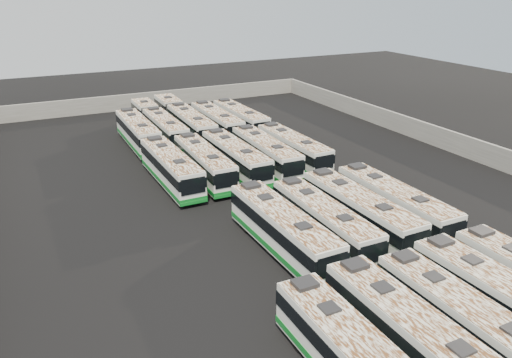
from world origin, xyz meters
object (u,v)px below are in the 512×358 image
at_px(bus_front_left, 415,340).
at_px(bus_back_right, 217,122).
at_px(bus_front_right, 507,305).
at_px(bus_midback_center, 235,158).
at_px(bus_midback_right, 266,153).
at_px(bus_back_center, 183,119).
at_px(bus_back_left, 158,123).
at_px(bus_midback_far_left, 171,168).
at_px(bus_midfront_far_right, 394,204).
at_px(bus_front_center, 466,324).
at_px(bus_back_far_left, 138,132).
at_px(bus_midfront_left, 283,229).
at_px(bus_midfront_right, 359,212).
at_px(bus_midfront_center, 324,221).
at_px(bus_midback_far_right, 293,149).
at_px(bus_back_far_right, 240,119).
at_px(bus_midback_left, 204,163).

relative_size(bus_front_left, bus_back_right, 1.01).
relative_size(bus_front_right, bus_midback_center, 1.01).
bearing_deg(bus_midback_right, bus_front_left, -101.56).
bearing_deg(bus_back_center, bus_back_left, -176.58).
distance_m(bus_midback_far_left, bus_midback_right, 9.27).
relative_size(bus_midfront_far_right, bus_back_left, 0.67).
xyz_separation_m(bus_midback_center, bus_back_left, (-2.99, 15.16, -0.04)).
bearing_deg(bus_front_center, bus_back_far_left, 99.01).
distance_m(bus_midfront_left, bus_midfront_right, 6.18).
xyz_separation_m(bus_midfront_left, bus_midfront_center, (3.17, -0.08, -0.08)).
relative_size(bus_front_right, bus_midback_far_left, 1.00).
bearing_deg(bus_back_far_left, bus_midback_right, -53.27).
height_order(bus_midback_right, bus_back_left, bus_midback_right).
bearing_deg(bus_midfront_center, bus_midfront_right, 1.46).
relative_size(bus_midfront_center, bus_midback_far_right, 1.00).
height_order(bus_front_left, bus_midfront_center, bus_front_left).
bearing_deg(bus_midback_right, bus_midfront_left, -111.91).
bearing_deg(bus_midback_far_right, bus_back_center, 110.72).
distance_m(bus_midback_far_right, bus_back_far_right, 12.31).
bearing_deg(bus_back_far_left, bus_back_far_right, 0.46).
bearing_deg(bus_back_center, bus_midback_far_left, -111.20).
bearing_deg(bus_front_right, bus_back_left, 96.96).
xyz_separation_m(bus_midfront_right, bus_midback_far_left, (-9.25, 14.59, -0.01)).
xyz_separation_m(bus_midback_far_left, bus_midback_center, (6.16, -0.02, -0.02)).
xyz_separation_m(bus_front_right, bus_midfront_left, (-6.17, 12.20, 0.02)).
relative_size(bus_midfront_left, bus_back_right, 1.02).
bearing_deg(bus_midback_far_right, bus_midback_right, -178.88).
xyz_separation_m(bus_front_center, bus_back_center, (0.01, 42.14, 0.07)).
xyz_separation_m(bus_front_left, bus_midback_far_right, (9.20, 26.69, -0.06)).
height_order(bus_midback_far_right, bus_back_center, bus_back_center).
xyz_separation_m(bus_midback_far_left, bus_back_center, (6.26, 15.27, 0.01)).
bearing_deg(bus_midback_left, bus_back_far_right, 54.10).
bearing_deg(bus_front_center, bus_back_left, 94.29).
xyz_separation_m(bus_midfront_center, bus_midback_far_left, (-6.23, 14.64, 0.06)).
xyz_separation_m(bus_midback_right, bus_back_left, (-6.10, 15.27, -0.05)).
distance_m(bus_front_left, bus_midfront_far_right, 15.14).
height_order(bus_front_left, bus_back_right, bus_front_left).
xyz_separation_m(bus_midfront_center, bus_midback_center, (-0.07, 14.62, 0.04)).
bearing_deg(bus_midfront_center, bus_back_far_right, 77.79).
distance_m(bus_front_right, bus_midfront_far_right, 12.48).
bearing_deg(bus_front_left, bus_front_center, -3.43).
height_order(bus_front_center, bus_back_right, bus_back_right).
xyz_separation_m(bus_front_right, bus_midback_left, (-6.15, 26.75, -0.04)).
xyz_separation_m(bus_midfront_left, bus_midback_right, (6.20, 14.43, -0.03)).
bearing_deg(bus_midback_far_left, bus_midfront_far_right, -50.67).
relative_size(bus_midback_center, bus_back_center, 0.63).
xyz_separation_m(bus_front_left, bus_midback_right, (6.09, 26.57, -0.02)).
xyz_separation_m(bus_front_center, bus_midfront_right, (3.00, 12.28, 0.08)).
distance_m(bus_midfront_far_right, bus_back_left, 31.20).
xyz_separation_m(bus_front_right, bus_midfront_center, (-3.00, 12.11, -0.05)).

